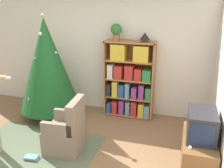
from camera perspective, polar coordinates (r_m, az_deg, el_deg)
name	(u,v)px	position (r m, az deg, el deg)	size (l,w,h in m)	color
ground_plane	(58,168)	(4.01, -12.31, -18.32)	(14.00, 14.00, 0.00)	#846042
wall_back	(104,52)	(5.41, -1.77, 7.40)	(8.00, 0.10, 2.60)	silver
area_rug	(31,152)	(4.47, -18.00, -14.47)	(2.10, 1.62, 0.01)	#56664C
bookshelf	(129,81)	(5.16, 3.98, 0.66)	(1.02, 0.34, 1.60)	#A8703D
tv_stand	(198,153)	(4.00, 19.05, -14.64)	(0.46, 0.93, 0.51)	brown
television	(202,125)	(3.77, 19.82, -8.82)	(0.39, 0.56, 0.41)	#28282D
game_remote	(190,146)	(3.61, 17.41, -13.38)	(0.04, 0.12, 0.02)	white
christmas_tree	(47,65)	(5.15, -14.59, 4.29)	(1.22, 1.22, 2.13)	#4C3323
armchair	(66,133)	(4.21, -10.43, -10.95)	(0.61, 0.60, 0.92)	#7A6B5B
potted_plant	(116,31)	(5.01, 0.97, 12.07)	(0.22, 0.22, 0.33)	#935B38
table_lamp	(145,37)	(4.90, 7.51, 10.71)	(0.20, 0.20, 0.18)	#473828
book_pile_near_tree	(66,124)	(5.06, -10.50, -9.07)	(0.23, 0.17, 0.08)	orange
book_pile_by_chair	(32,157)	(4.29, -17.88, -15.69)	(0.22, 0.15, 0.05)	beige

